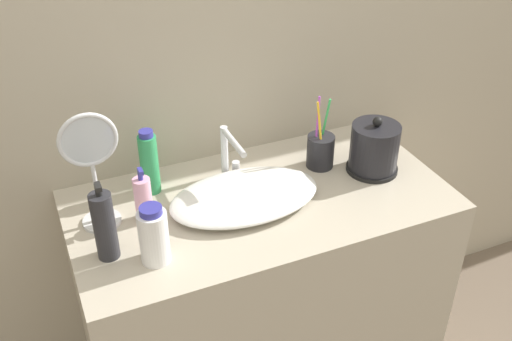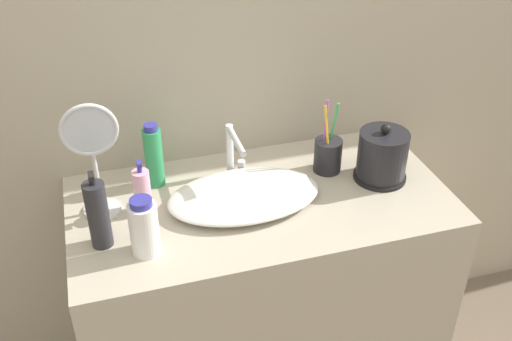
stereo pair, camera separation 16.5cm
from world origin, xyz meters
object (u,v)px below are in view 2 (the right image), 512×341
at_px(toothbrush_cup, 328,155).
at_px(electric_kettle, 382,158).
at_px(shampoo_bottle, 144,227).
at_px(lotion_bottle, 98,214).
at_px(vanity_mirror, 93,153).
at_px(hand_cream_bottle, 154,156).
at_px(mouthwash_bottle, 142,191).
at_px(faucet, 234,150).

bearing_deg(toothbrush_cup, electric_kettle, -32.44).
bearing_deg(shampoo_bottle, toothbrush_cup, 21.01).
bearing_deg(lotion_bottle, vanity_mirror, 85.87).
xyz_separation_m(hand_cream_bottle, vanity_mirror, (-0.16, -0.09, 0.09)).
relative_size(toothbrush_cup, lotion_bottle, 1.04).
bearing_deg(lotion_bottle, electric_kettle, 5.28).
distance_m(toothbrush_cup, vanity_mirror, 0.69).
relative_size(mouthwash_bottle, vanity_mirror, 0.50).
xyz_separation_m(faucet, vanity_mirror, (-0.39, -0.06, 0.09)).
relative_size(electric_kettle, hand_cream_bottle, 0.92).
distance_m(toothbrush_cup, mouthwash_bottle, 0.57).
height_order(toothbrush_cup, hand_cream_bottle, toothbrush_cup).
height_order(mouthwash_bottle, hand_cream_bottle, hand_cream_bottle).
relative_size(lotion_bottle, hand_cream_bottle, 1.12).
distance_m(toothbrush_cup, hand_cream_bottle, 0.52).
height_order(lotion_bottle, mouthwash_bottle, lotion_bottle).
bearing_deg(vanity_mirror, hand_cream_bottle, 29.48).
bearing_deg(mouthwash_bottle, toothbrush_cup, 5.04).
bearing_deg(toothbrush_cup, vanity_mirror, -178.42).
bearing_deg(electric_kettle, hand_cream_bottle, 166.13).
height_order(electric_kettle, lotion_bottle, lotion_bottle).
relative_size(electric_kettle, vanity_mirror, 0.55).
relative_size(electric_kettle, mouthwash_bottle, 1.11).
relative_size(faucet, shampoo_bottle, 1.04).
distance_m(shampoo_bottle, hand_cream_bottle, 0.31).
bearing_deg(toothbrush_cup, lotion_bottle, -166.74).
height_order(mouthwash_bottle, vanity_mirror, vanity_mirror).
distance_m(faucet, electric_kettle, 0.44).
xyz_separation_m(faucet, hand_cream_bottle, (-0.23, 0.04, -0.00)).
distance_m(lotion_bottle, shampoo_bottle, 0.12).
bearing_deg(faucet, electric_kettle, -16.55).
distance_m(hand_cream_bottle, vanity_mirror, 0.21).
distance_m(faucet, vanity_mirror, 0.41).
bearing_deg(toothbrush_cup, mouthwash_bottle, -174.96).
distance_m(electric_kettle, hand_cream_bottle, 0.67).
height_order(toothbrush_cup, mouthwash_bottle, toothbrush_cup).
distance_m(faucet, mouthwash_bottle, 0.30).
distance_m(faucet, hand_cream_bottle, 0.23).
distance_m(faucet, toothbrush_cup, 0.29).
height_order(shampoo_bottle, mouthwash_bottle, mouthwash_bottle).
xyz_separation_m(lotion_bottle, mouthwash_bottle, (0.12, 0.11, -0.03)).
height_order(shampoo_bottle, vanity_mirror, vanity_mirror).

